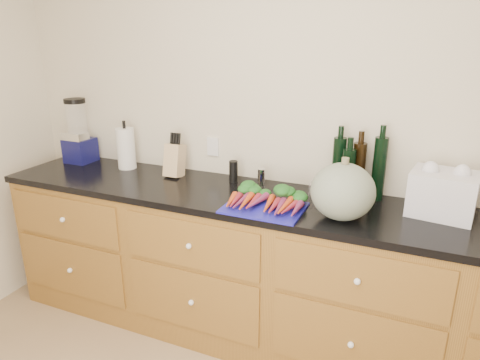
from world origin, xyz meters
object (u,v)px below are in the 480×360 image
at_px(blender_appliance, 78,135).
at_px(knife_block, 175,160).
at_px(tomato_box, 326,189).
at_px(paper_towel, 126,148).
at_px(squash, 343,192).
at_px(cutting_board, 264,208).
at_px(carrots, 267,200).

xyz_separation_m(blender_appliance, knife_block, (0.80, -0.02, -0.09)).
xyz_separation_m(knife_block, tomato_box, (0.98, 0.03, -0.07)).
xyz_separation_m(blender_appliance, paper_towel, (0.41, 0.00, -0.06)).
bearing_deg(tomato_box, squash, -64.28).
bearing_deg(paper_towel, blender_appliance, -179.65).
relative_size(cutting_board, knife_block, 1.98).
xyz_separation_m(paper_towel, knife_block, (0.39, -0.02, -0.03)).
bearing_deg(knife_block, squash, -13.29).
distance_m(carrots, knife_block, 0.77).
distance_m(paper_towel, knife_block, 0.40).
relative_size(paper_towel, tomato_box, 1.67).
height_order(squash, knife_block, squash).
distance_m(blender_appliance, paper_towel, 0.41).
distance_m(squash, paper_towel, 1.54).
distance_m(cutting_board, blender_appliance, 1.57).
distance_m(cutting_board, tomato_box, 0.42).
height_order(blender_appliance, tomato_box, blender_appliance).
distance_m(cutting_board, carrots, 0.05).
distance_m(squash, knife_block, 1.15).
relative_size(carrots, blender_appliance, 0.89).
height_order(cutting_board, tomato_box, tomato_box).
height_order(cutting_board, blender_appliance, blender_appliance).
height_order(knife_block, tomato_box, knife_block).
xyz_separation_m(cutting_board, carrots, (0.00, 0.04, 0.03)).
xyz_separation_m(cutting_board, squash, (0.40, 0.04, 0.14)).
bearing_deg(paper_towel, carrots, -14.08).
bearing_deg(carrots, paper_towel, 165.92).
bearing_deg(blender_appliance, paper_towel, 0.35).
relative_size(blender_appliance, tomato_box, 2.73).
height_order(paper_towel, knife_block, paper_towel).
bearing_deg(tomato_box, carrots, -131.09).
bearing_deg(blender_appliance, cutting_board, -11.76).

